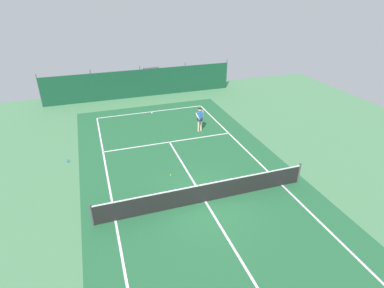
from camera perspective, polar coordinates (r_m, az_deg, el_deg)
name	(u,v)px	position (r m, az deg, el deg)	size (l,w,h in m)	color
ground_plane	(205,202)	(14.88, 2.43, -10.37)	(36.00, 36.00, 0.00)	#4C8456
court_surface	(205,202)	(14.88, 2.43, -10.36)	(11.02, 26.60, 0.01)	#236038
tennis_net	(206,193)	(14.57, 2.47, -8.78)	(10.12, 0.10, 1.10)	black
back_fence	(140,88)	(28.81, -9.31, 10.02)	(16.30, 0.98, 2.70)	#14472D
tennis_player	(200,118)	(21.14, 1.43, 4.74)	(0.62, 0.80, 1.64)	beige
tennis_ball_near_player	(171,175)	(16.69, -3.90, -5.60)	(0.07, 0.07, 0.07)	#CCDB33
parked_car	(154,79)	(30.85, -6.96, 11.67)	(2.20, 4.30, 1.68)	maroon
water_bottle	(67,161)	(19.06, -21.63, -2.86)	(0.08, 0.08, 0.24)	#338CD8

